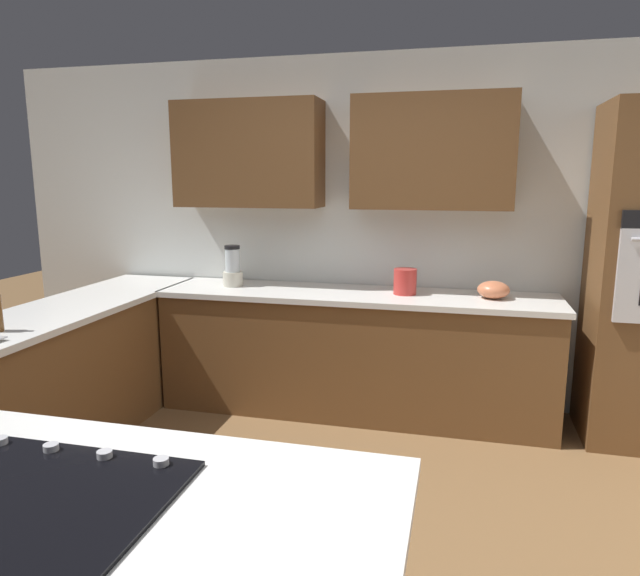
{
  "coord_description": "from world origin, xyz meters",
  "views": [
    {
      "loc": [
        -0.62,
        2.24,
        1.71
      ],
      "look_at": [
        0.27,
        -1.36,
        0.99
      ],
      "focal_mm": 32.08,
      "sensor_mm": 36.0,
      "label": 1
    }
  ],
  "objects_px": {
    "blender": "(233,269)",
    "kettle": "(405,281)",
    "cooktop": "(21,497)",
    "mixing_bowl": "(493,290)"
  },
  "relations": [
    {
      "from": "cooktop",
      "to": "mixing_bowl",
      "type": "relative_size",
      "value": 3.52
    },
    {
      "from": "cooktop",
      "to": "blender",
      "type": "xyz_separation_m",
      "value": [
        0.61,
        -2.88,
        0.13
      ]
    },
    {
      "from": "blender",
      "to": "mixing_bowl",
      "type": "relative_size",
      "value": 1.44
    },
    {
      "from": "blender",
      "to": "mixing_bowl",
      "type": "height_order",
      "value": "blender"
    },
    {
      "from": "blender",
      "to": "kettle",
      "type": "height_order",
      "value": "blender"
    },
    {
      "from": "blender",
      "to": "kettle",
      "type": "distance_m",
      "value": 1.3
    },
    {
      "from": "mixing_bowl",
      "to": "kettle",
      "type": "xyz_separation_m",
      "value": [
        0.6,
        0.0,
        0.03
      ]
    },
    {
      "from": "cooktop",
      "to": "kettle",
      "type": "relative_size",
      "value": 4.19
    },
    {
      "from": "cooktop",
      "to": "blender",
      "type": "relative_size",
      "value": 2.45
    },
    {
      "from": "cooktop",
      "to": "mixing_bowl",
      "type": "bearing_deg",
      "value": -114.18
    }
  ]
}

